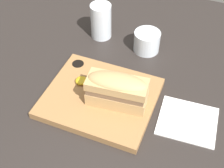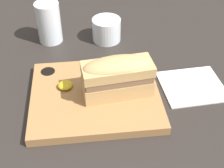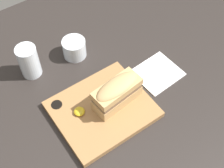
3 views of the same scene
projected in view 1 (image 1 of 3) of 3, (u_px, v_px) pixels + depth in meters
dining_table at (105, 87)px, 91.40cm from camera, size 179.00×115.87×2.00cm
serving_board at (100, 97)px, 85.98cm from camera, size 29.61×25.42×2.15cm
sandwich at (117, 89)px, 79.79cm from camera, size 16.31×8.25×9.51cm
mustard_dollop at (81, 81)px, 88.04cm from camera, size 3.42×3.42×1.37cm
water_glass at (101, 23)px, 103.19cm from camera, size 6.88×6.88×11.85cm
wine_glass at (147, 42)px, 99.51cm from camera, size 8.33×8.33×6.70cm
napkin at (188, 121)px, 81.45cm from camera, size 15.79×14.32×0.40cm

